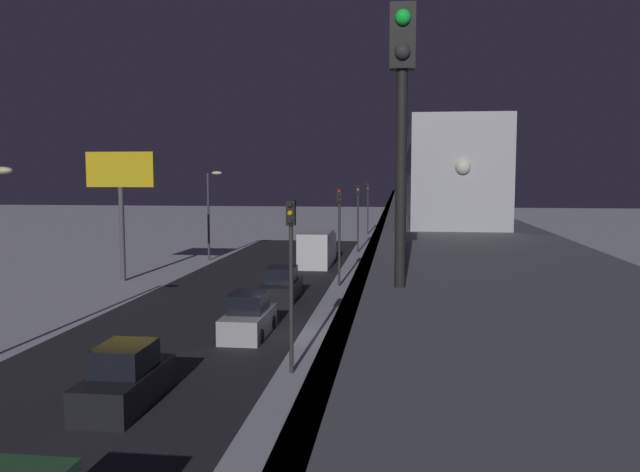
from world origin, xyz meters
TOP-DOWN VIEW (x-y plane):
  - ground_plane at (0.00, 0.00)m, footprint 240.00×240.00m
  - avenue_asphalt at (4.43, 0.00)m, footprint 11.00×85.00m
  - elevated_railway at (-7.26, 0.00)m, footprint 5.00×85.00m
  - subway_train at (-7.35, -8.33)m, footprint 2.94×36.87m
  - rail_signal at (-5.60, 19.35)m, footprint 0.36×0.41m
  - sedan_silver at (1.23, 0.31)m, footprint 1.91×4.39m
  - sedan_black at (3.03, 9.61)m, footprint 1.80×4.29m
  - sedan_black_2 at (1.23, -8.02)m, footprint 1.80×4.73m
  - box_truck at (1.03, -23.17)m, footprint 2.40×7.40m
  - traffic_light_near at (-1.67, 5.66)m, footprint 0.32×0.44m
  - traffic_light_mid at (-1.67, -13.31)m, footprint 0.32×0.44m
  - traffic_light_far at (-1.67, -32.28)m, footprint 0.32×0.44m
  - traffic_light_distant at (-1.67, -51.26)m, footprint 0.32×0.44m
  - commercial_billboard at (13.41, -13.57)m, footprint 4.80×0.36m
  - street_lamp_far at (10.50, -25.00)m, footprint 1.35×0.44m

SIDE VIEW (x-z plane):
  - ground_plane at x=0.00m, z-range 0.00..0.00m
  - avenue_asphalt at x=4.43m, z-range 0.00..0.01m
  - sedan_silver at x=1.23m, z-range -0.20..1.77m
  - sedan_black at x=3.03m, z-range -0.19..1.78m
  - sedan_black_2 at x=1.23m, z-range -0.19..1.78m
  - box_truck at x=1.03m, z-range -0.05..2.75m
  - traffic_light_near at x=-1.67m, z-range 1.00..7.40m
  - traffic_light_mid at x=-1.67m, z-range 1.00..7.40m
  - traffic_light_far at x=-1.67m, z-range 1.00..7.40m
  - traffic_light_distant at x=-1.67m, z-range 1.00..7.40m
  - street_lamp_far at x=10.50m, z-range 0.99..8.64m
  - elevated_railway at x=-7.26m, z-range 2.05..7.75m
  - commercial_billboard at x=13.41m, z-range 2.38..11.28m
  - subway_train at x=-7.35m, z-range 5.77..9.17m
  - rail_signal at x=-5.60m, z-range 6.42..10.42m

